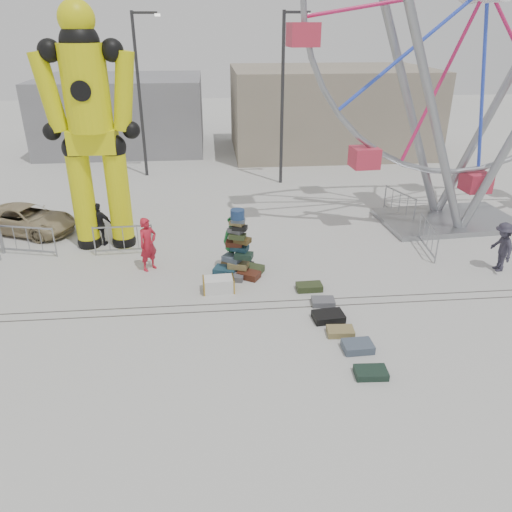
{
  "coord_description": "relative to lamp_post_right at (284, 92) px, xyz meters",
  "views": [
    {
      "loc": [
        -0.57,
        -11.67,
        7.49
      ],
      "look_at": [
        0.68,
        1.78,
        1.14
      ],
      "focal_mm": 35.0,
      "sensor_mm": 36.0,
      "label": 1
    }
  ],
  "objects": [
    {
      "name": "suitcase_tower",
      "position": [
        -2.88,
        -10.09,
        -3.86
      ],
      "size": [
        1.76,
        1.46,
        2.24
      ],
      "rotation": [
        0.0,
        0.0,
        -0.42
      ],
      "color": "#193C4D",
      "rests_on": "ground"
    },
    {
      "name": "row_case_2",
      "position": [
        -0.57,
        -13.13,
        -4.38
      ],
      "size": [
        0.9,
        0.66,
        0.2
      ],
      "primitive_type": "cube",
      "rotation": [
        0.0,
        0.0,
        0.1
      ],
      "color": "black",
      "rests_on": "ground"
    },
    {
      "name": "building_left",
      "position": [
        -9.09,
        9.0,
        -2.28
      ],
      "size": [
        10.0,
        8.0,
        4.4
      ],
      "primitive_type": "cube",
      "color": "gray",
      "rests_on": "ground"
    },
    {
      "name": "crash_test_dummy",
      "position": [
        -7.57,
        -7.34,
        -0.04
      ],
      "size": [
        3.31,
        1.47,
        8.42
      ],
      "rotation": [
        0.0,
        0.0,
        -0.0
      ],
      "color": "black",
      "rests_on": "ground"
    },
    {
      "name": "steamer_trunk",
      "position": [
        -3.56,
        -11.2,
        -4.26
      ],
      "size": [
        0.97,
        0.6,
        0.44
      ],
      "primitive_type": "cube",
      "rotation": [
        0.0,
        0.0,
        0.05
      ],
      "color": "silver",
      "rests_on": "ground"
    },
    {
      "name": "pedestrian_black",
      "position": [
        -7.77,
        -7.3,
        -3.67
      ],
      "size": [
        1.01,
        0.56,
        1.62
      ],
      "primitive_type": "imported",
      "rotation": [
        0.0,
        0.0,
        2.96
      ],
      "color": "black",
      "rests_on": "ground"
    },
    {
      "name": "barricade_dummy_b",
      "position": [
        -10.14,
        -7.96,
        -3.93
      ],
      "size": [
        1.96,
        0.59,
        1.1
      ],
      "primitive_type": null,
      "rotation": [
        0.0,
        0.0,
        -0.25
      ],
      "color": "gray",
      "rests_on": "ground"
    },
    {
      "name": "row_case_0",
      "position": [
        -0.78,
        -11.4,
        -4.38
      ],
      "size": [
        0.8,
        0.47,
        0.2
      ],
      "primitive_type": "cube",
      "rotation": [
        0.0,
        0.0,
        0.03
      ],
      "color": "#313E1F",
      "rests_on": "ground"
    },
    {
      "name": "building_right",
      "position": [
        3.91,
        7.0,
        -1.98
      ],
      "size": [
        12.0,
        8.0,
        5.0
      ],
      "primitive_type": "cube",
      "color": "gray",
      "rests_on": "ground"
    },
    {
      "name": "barricade_wheel_back",
      "position": [
        4.19,
        -5.41,
        -3.93
      ],
      "size": [
        0.69,
        1.94,
        1.1
      ],
      "primitive_type": null,
      "rotation": [
        0.0,
        0.0,
        -1.27
      ],
      "color": "gray",
      "rests_on": "ground"
    },
    {
      "name": "ground",
      "position": [
        -3.09,
        -13.0,
        -4.48
      ],
      "size": [
        90.0,
        90.0,
        0.0
      ],
      "primitive_type": "plane",
      "color": "#9E9E99",
      "rests_on": "ground"
    },
    {
      "name": "pedestrian_grey",
      "position": [
        5.73,
        -10.62,
        -3.65
      ],
      "size": [
        0.65,
        1.09,
        1.67
      ],
      "primitive_type": "imported",
      "rotation": [
        0.0,
        0.0,
        -1.6
      ],
      "color": "#292734",
      "rests_on": "ground"
    },
    {
      "name": "row_case_3",
      "position": [
        -0.42,
        -13.86,
        -4.39
      ],
      "size": [
        0.73,
        0.5,
        0.18
      ],
      "primitive_type": "cube",
      "rotation": [
        0.0,
        0.0,
        -0.06
      ],
      "color": "olive",
      "rests_on": "ground"
    },
    {
      "name": "row_case_5",
      "position": [
        -0.12,
        -15.6,
        -4.4
      ],
      "size": [
        0.78,
        0.53,
        0.17
      ],
      "primitive_type": "cube",
      "rotation": [
        0.0,
        0.0,
        -0.05
      ],
      "color": "#192E24",
      "rests_on": "ground"
    },
    {
      "name": "barricade_dummy_c",
      "position": [
        -6.81,
        -8.2,
        -3.93
      ],
      "size": [
        2.0,
        0.17,
        1.1
      ],
      "primitive_type": null,
      "rotation": [
        0.0,
        0.0,
        0.03
      ],
      "color": "gray",
      "rests_on": "ground"
    },
    {
      "name": "ferris_wheel",
      "position": [
        5.96,
        -6.29,
        3.03
      ],
      "size": [
        13.12,
        3.61,
        15.25
      ],
      "rotation": [
        0.0,
        0.0,
        0.07
      ],
      "color": "gray",
      "rests_on": "ground"
    },
    {
      "name": "row_case_4",
      "position": [
        -0.15,
        -14.59,
        -4.38
      ],
      "size": [
        0.77,
        0.57,
        0.21
      ],
      "primitive_type": "cube",
      "rotation": [
        0.0,
        0.0,
        0.04
      ],
      "color": "#485667",
      "rests_on": "ground"
    },
    {
      "name": "pedestrian_red",
      "position": [
        -5.8,
        -9.49,
        -3.58
      ],
      "size": [
        0.78,
        0.77,
        1.81
      ],
      "primitive_type": "imported",
      "rotation": [
        0.0,
        0.0,
        0.74
      ],
      "color": "#AD1829",
      "rests_on": "ground"
    },
    {
      "name": "track_line_far",
      "position": [
        -3.09,
        -12.0,
        -4.48
      ],
      "size": [
        40.0,
        0.04,
        0.01
      ],
      "primitive_type": "cube",
      "color": "#47443F",
      "rests_on": "ground"
    },
    {
      "name": "barricade_wheel_front",
      "position": [
        3.95,
        -8.97,
        -3.93
      ],
      "size": [
        0.3,
        2.0,
        1.1
      ],
      "primitive_type": null,
      "rotation": [
        0.0,
        0.0,
        1.47
      ],
      "color": "gray",
      "rests_on": "ground"
    },
    {
      "name": "row_case_1",
      "position": [
        -0.54,
        -12.29,
        -4.4
      ],
      "size": [
        0.7,
        0.52,
        0.17
      ],
      "primitive_type": "cube",
      "rotation": [
        0.0,
        0.0,
        -0.07
      ],
      "color": "#5A5B62",
      "rests_on": "ground"
    },
    {
      "name": "parked_suv",
      "position": [
        -10.86,
        -5.74,
        -3.94
      ],
      "size": [
        4.26,
        3.19,
        1.07
      ],
      "primitive_type": "imported",
      "rotation": [
        0.0,
        0.0,
        1.16
      ],
      "color": "tan",
      "rests_on": "ground"
    },
    {
      "name": "track_line_near",
      "position": [
        -3.09,
        -12.4,
        -4.48
      ],
      "size": [
        40.0,
        0.04,
        0.01
      ],
      "primitive_type": "cube",
      "color": "#47443F",
      "rests_on": "ground"
    },
    {
      "name": "pedestrian_green",
      "position": [
        -2.96,
        -9.82,
        -3.54
      ],
      "size": [
        1.14,
        1.06,
        1.89
      ],
      "primitive_type": "imported",
      "rotation": [
        0.0,
        0.0,
        -0.48
      ],
      "color": "#1B6D30",
      "rests_on": "ground"
    },
    {
      "name": "lamp_post_right",
      "position": [
        0.0,
        0.0,
        0.0
      ],
      "size": [
        1.41,
        0.25,
        8.0
      ],
      "color": "#2D2D30",
      "rests_on": "ground"
    },
    {
      "name": "lamp_post_left",
      "position": [
        -7.0,
        2.0,
        0.0
      ],
      "size": [
        1.41,
        0.25,
        8.0
      ],
      "color": "#2D2D30",
      "rests_on": "ground"
    }
  ]
}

